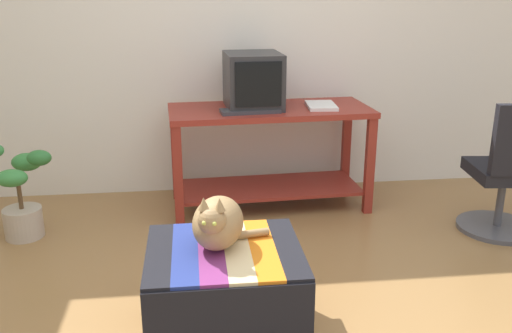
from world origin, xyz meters
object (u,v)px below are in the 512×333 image
Objects in this scene: book at (321,106)px; potted_plant at (22,197)px; cat at (218,222)px; office_chair at (508,178)px; desk at (270,140)px; keyboard at (250,111)px; tv_monitor at (253,81)px; ottoman_with_blanket at (225,292)px.

book reaches higher than potted_plant.
office_chair is at bearing 39.38° from cat.
office_chair reaches higher than desk.
office_chair is (1.90, 0.87, -0.17)m from cat.
cat is 0.44× the size of office_chair.
keyboard reaches higher than desk.
keyboard is 1.58m from potted_plant.
keyboard is 0.45× the size of office_chair.
cat is (-0.30, -1.40, -0.19)m from keyboard.
desk is 1.60m from office_chair.
tv_monitor is 0.24m from keyboard.
tv_monitor reaches higher than ottoman_with_blanket.
desk is at bearing 179.49° from book.
book is 0.47× the size of potted_plant.
potted_plant is (-1.65, -0.35, -0.23)m from desk.
potted_plant is (-1.49, -0.21, -0.48)m from keyboard.
cat reaches higher than ottoman_with_blanket.
tv_monitor is 1.71m from potted_plant.
book reaches higher than desk.
ottoman_with_blanket is 1.77× the size of cat.
tv_monitor is 0.52× the size of office_chair.
office_chair is at bearing 25.70° from ottoman_with_blanket.
tv_monitor reaches higher than cat.
desk is 0.44m from book.
keyboard reaches higher than ottoman_with_blanket.
ottoman_with_blanket is (-0.43, -1.57, -0.28)m from desk.
book is 2.09m from potted_plant.
desk is 2.33× the size of potted_plant.
book is (0.36, -0.03, 0.25)m from desk.
potted_plant is at bearing -169.12° from tv_monitor.
cat is at bearing 30.70° from office_chair.
office_chair is (3.09, -0.32, 0.12)m from potted_plant.
tv_monitor is at bearing 177.52° from book.
office_chair reaches higher than potted_plant.
tv_monitor is 0.74× the size of potted_plant.
keyboard reaches higher than cat.
office_chair is (1.45, -0.67, -0.11)m from desk.
desk is 3.69× the size of cat.
potted_plant is (-1.53, -0.38, -0.65)m from tv_monitor.
desk reaches higher than potted_plant.
desk is at bearing 12.06° from potted_plant.
tv_monitor is 1.79m from office_chair.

